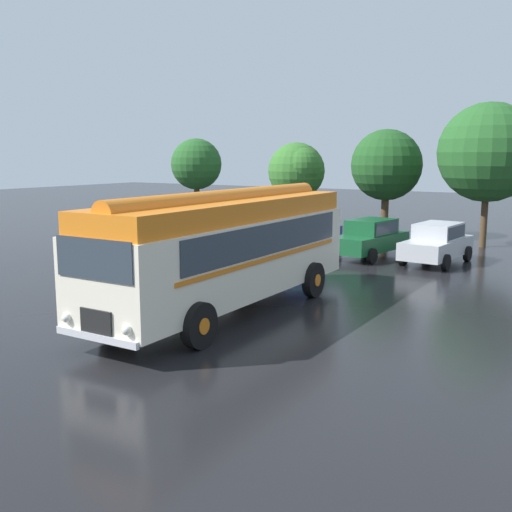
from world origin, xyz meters
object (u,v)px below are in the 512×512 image
car_mid_right (437,243)px  vintage_bus (227,246)px  car_near_left (309,233)px  box_van (255,219)px  traffic_cone (90,290)px  car_mid_left (370,238)px

car_mid_right → vintage_bus: bearing=-104.3°
car_near_left → box_van: box_van is taller
car_mid_right → traffic_cone: 14.13m
car_mid_left → box_van: (-5.98, 0.04, 0.52)m
vintage_bus → car_mid_left: (-0.09, 10.94, -1.05)m
car_mid_left → traffic_cone: 12.80m
car_near_left → car_mid_left: size_ratio=0.97×
vintage_bus → traffic_cone: vintage_bus is taller
car_mid_left → traffic_cone: bearing=-110.0°
box_van → traffic_cone: 12.20m
vintage_bus → car_near_left: bearing=105.9°
box_van → car_mid_left: bearing=-0.4°
box_van → traffic_cone: (1.60, -12.05, -1.09)m
car_near_left → car_mid_left: bearing=-4.4°
car_mid_left → traffic_cone: (-4.38, -12.01, -0.57)m
car_near_left → car_mid_right: bearing=-1.4°
car_mid_right → box_van: bearing=-179.7°
car_near_left → traffic_cone: car_near_left is taller
car_near_left → traffic_cone: bearing=-96.0°
vintage_bus → car_mid_right: (2.81, 11.03, -1.05)m
car_near_left → box_van: size_ratio=0.73×
vintage_bus → car_mid_left: bearing=90.5°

